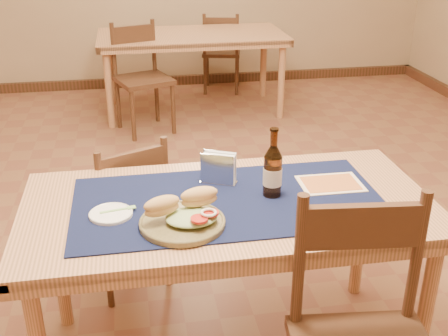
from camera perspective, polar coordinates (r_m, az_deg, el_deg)
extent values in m
cube|color=brown|center=(3.26, -2.14, -8.74)|extent=(6.00, 7.00, 0.02)
cylinder|color=tan|center=(2.38, 19.73, -13.86)|extent=(0.06, 0.06, 0.71)
cylinder|color=tan|center=(2.67, -16.47, -8.88)|extent=(0.06, 0.06, 0.71)
cylinder|color=tan|center=(2.85, 13.71, -6.22)|extent=(0.06, 0.06, 0.71)
cube|color=tan|center=(2.20, 0.45, -3.91)|extent=(1.60, 0.80, 0.04)
cube|color=#0E1136|center=(2.19, 0.45, -3.38)|extent=(1.20, 0.60, 0.01)
cube|color=#4B291A|center=(6.42, -6.48, 8.78)|extent=(6.00, 0.06, 0.10)
cylinder|color=tan|center=(5.10, -11.60, 7.83)|extent=(0.06, 0.06, 0.71)
cylinder|color=tan|center=(5.28, 5.84, 8.78)|extent=(0.06, 0.06, 0.71)
cylinder|color=tan|center=(5.78, -11.52, 9.80)|extent=(0.06, 0.06, 0.71)
cylinder|color=tan|center=(5.94, 4.02, 10.62)|extent=(0.06, 0.06, 0.71)
cube|color=tan|center=(5.38, -3.32, 13.27)|extent=(1.73, 0.86, 0.04)
cylinder|color=#4B291A|center=(3.16, -8.54, -5.58)|extent=(0.03, 0.03, 0.41)
cylinder|color=#4B291A|center=(3.06, -14.11, -7.19)|extent=(0.03, 0.03, 0.41)
cylinder|color=#4B291A|center=(2.91, -5.69, -8.32)|extent=(0.03, 0.03, 0.41)
cylinder|color=#4B291A|center=(2.80, -11.68, -10.22)|extent=(0.03, 0.03, 0.41)
cube|color=#4B291A|center=(2.88, -10.31, -4.30)|extent=(0.51, 0.51, 0.04)
cube|color=#4B291A|center=(2.59, -9.26, 0.32)|extent=(0.31, 0.16, 0.13)
cylinder|color=#4B291A|center=(2.70, -5.96, -1.00)|extent=(0.03, 0.03, 0.42)
cylinder|color=#4B291A|center=(2.58, -12.38, -2.73)|extent=(0.03, 0.03, 0.42)
cube|color=#4B291A|center=(1.85, 13.87, -5.77)|extent=(0.39, 0.07, 0.15)
cylinder|color=#4B291A|center=(1.87, 7.64, -9.55)|extent=(0.04, 0.04, 0.50)
cylinder|color=#4B291A|center=(1.98, 18.96, -8.69)|extent=(0.04, 0.04, 0.50)
cylinder|color=#4B291A|center=(4.78, -9.24, 5.32)|extent=(0.04, 0.04, 0.46)
cylinder|color=#4B291A|center=(4.91, -5.18, 6.06)|extent=(0.04, 0.04, 0.46)
cylinder|color=#4B291A|center=(5.11, -10.70, 6.49)|extent=(0.04, 0.04, 0.46)
cylinder|color=#4B291A|center=(5.23, -6.85, 7.16)|extent=(0.04, 0.04, 0.46)
cube|color=#4B291A|center=(4.94, -8.15, 8.83)|extent=(0.55, 0.55, 0.04)
cube|color=#4B291A|center=(5.03, -9.23, 13.27)|extent=(0.36, 0.15, 0.14)
cylinder|color=#4B291A|center=(5.00, -11.16, 11.61)|extent=(0.04, 0.04, 0.47)
cylinder|color=#4B291A|center=(5.12, -7.16, 12.18)|extent=(0.04, 0.04, 0.47)
cylinder|color=#4B291A|center=(6.32, 1.38, 10.16)|extent=(0.03, 0.03, 0.42)
cylinder|color=#4B291A|center=(6.33, -1.70, 10.19)|extent=(0.03, 0.03, 0.42)
cylinder|color=#4B291A|center=(5.99, 1.29, 9.36)|extent=(0.03, 0.03, 0.42)
cylinder|color=#4B291A|center=(6.01, -1.94, 9.40)|extent=(0.03, 0.03, 0.42)
cube|color=#4B291A|center=(6.11, -0.25, 11.69)|extent=(0.47, 0.47, 0.04)
cube|color=#4B291A|center=(5.87, -0.34, 14.40)|extent=(0.33, 0.10, 0.13)
cylinder|color=#4B291A|center=(5.89, 1.33, 13.31)|extent=(0.03, 0.03, 0.43)
cylinder|color=#4B291A|center=(5.90, -2.01, 13.34)|extent=(0.03, 0.03, 0.43)
cylinder|color=brown|center=(2.03, -4.25, -5.57)|extent=(0.31, 0.31, 0.02)
torus|color=brown|center=(2.02, -4.26, -5.41)|extent=(0.31, 0.31, 0.01)
ellipsoid|color=#A3B87E|center=(2.01, -3.32, -5.02)|extent=(0.19, 0.15, 0.03)
ellipsoid|color=tan|center=(1.99, -6.35, -3.89)|extent=(0.14, 0.10, 0.07)
ellipsoid|color=tan|center=(2.04, -2.52, -2.98)|extent=(0.15, 0.08, 0.08)
cylinder|color=#B22117|center=(1.95, -2.53, -5.20)|extent=(0.06, 0.06, 0.01)
cylinder|color=#B22117|center=(1.99, -1.35, -4.58)|extent=(0.06, 0.06, 0.01)
torus|color=white|center=(1.97, -1.56, -4.55)|extent=(0.06, 0.06, 0.01)
cylinder|color=white|center=(2.13, -11.42, -4.59)|extent=(0.16, 0.16, 0.01)
torus|color=white|center=(2.12, -11.43, -4.49)|extent=(0.16, 0.16, 0.01)
cube|color=#8DC96E|center=(2.13, -11.14, -4.26)|extent=(0.10, 0.03, 0.00)
cube|color=#8DC96E|center=(2.14, -9.38, -3.97)|extent=(0.03, 0.03, 0.00)
cylinder|color=#4C270D|center=(2.20, 4.94, -0.83)|extent=(0.07, 0.07, 0.16)
cone|color=#4C270D|center=(2.16, 5.04, 1.65)|extent=(0.07, 0.07, 0.04)
cylinder|color=#4C270D|center=(2.14, 5.09, 2.99)|extent=(0.03, 0.03, 0.07)
cylinder|color=#4C270D|center=(2.13, 5.13, 3.91)|extent=(0.03, 0.03, 0.01)
cylinder|color=beige|center=(2.20, 4.94, -0.83)|extent=(0.07, 0.07, 0.07)
cube|color=silver|center=(2.33, -0.56, -1.42)|extent=(0.16, 0.11, 0.00)
cube|color=silver|center=(2.28, -0.73, -0.17)|extent=(0.13, 0.06, 0.13)
cube|color=silver|center=(2.32, -0.41, 0.30)|extent=(0.13, 0.06, 0.13)
cube|color=white|center=(2.31, -0.57, -0.06)|extent=(0.14, 0.09, 0.12)
cube|color=#3B90BD|center=(2.28, -0.70, 0.02)|extent=(0.09, 0.04, 0.04)
cube|color=#FBE4BD|center=(2.36, 10.76, -1.57)|extent=(0.26, 0.19, 0.00)
cube|color=#BF6731|center=(2.36, 10.76, -1.51)|extent=(0.22, 0.16, 0.00)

